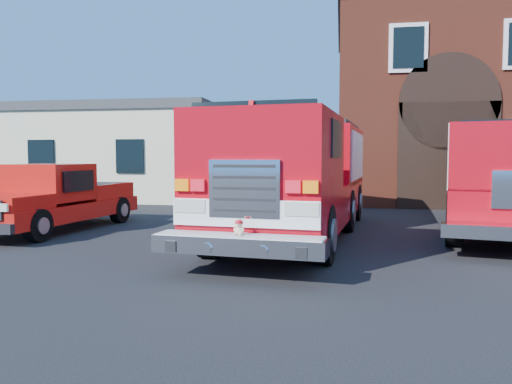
% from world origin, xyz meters
% --- Properties ---
extents(ground, '(100.00, 100.00, 0.00)m').
position_xyz_m(ground, '(0.00, 0.00, 0.00)').
color(ground, black).
rests_on(ground, ground).
extents(parking_stripe_far, '(0.12, 3.00, 0.01)m').
position_xyz_m(parking_stripe_far, '(6.50, 7.00, 0.00)').
color(parking_stripe_far, yellow).
rests_on(parking_stripe_far, ground).
extents(fire_station, '(15.20, 10.20, 8.45)m').
position_xyz_m(fire_station, '(8.99, 13.98, 4.25)').
color(fire_station, maroon).
rests_on(fire_station, ground).
extents(side_building, '(10.20, 8.20, 4.35)m').
position_xyz_m(side_building, '(-9.00, 13.00, 2.20)').
color(side_building, beige).
rests_on(side_building, ground).
extents(fire_engine, '(3.69, 9.78, 2.94)m').
position_xyz_m(fire_engine, '(0.55, 1.90, 1.52)').
color(fire_engine, black).
rests_on(fire_engine, ground).
extents(pickup_truck, '(2.49, 5.61, 1.78)m').
position_xyz_m(pickup_truck, '(-5.95, 1.75, 0.84)').
color(pickup_truck, black).
rests_on(pickup_truck, ground).
extents(secondary_truck, '(4.41, 9.14, 2.85)m').
position_xyz_m(secondary_truck, '(5.78, 3.64, 1.55)').
color(secondary_truck, black).
rests_on(secondary_truck, ground).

